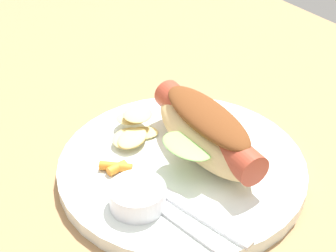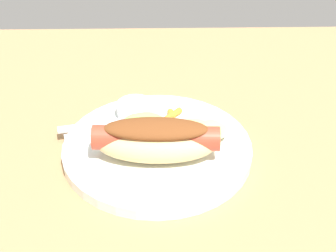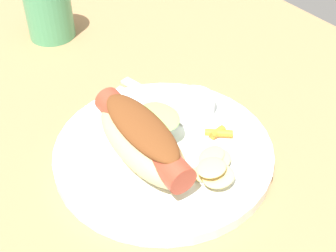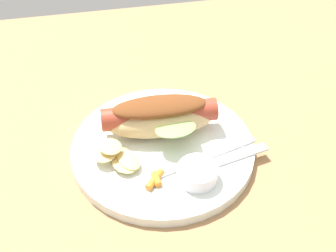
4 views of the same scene
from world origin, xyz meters
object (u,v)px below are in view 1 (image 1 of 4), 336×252
object	(u,v)px
plate	(182,166)
hot_dog	(206,130)
knife	(183,222)
sauce_ramekin	(138,196)
chips_pile	(134,128)
carrot_garnish	(116,167)
fork	(185,205)

from	to	relation	value
plate	hot_dog	distance (cm)	4.85
hot_dog	knife	bearing A→B (deg)	136.19
sauce_ramekin	chips_pile	size ratio (longest dim) A/B	0.78
sauce_ramekin	carrot_garnish	bearing A→B (deg)	-6.29
plate	hot_dog	xyz separation A→B (cm)	(-0.16, -2.93, 3.86)
carrot_garnish	plate	bearing A→B (deg)	-108.92
plate	knife	xyz separation A→B (cm)	(-7.79, 5.06, 0.98)
sauce_ramekin	carrot_garnish	xyz separation A→B (cm)	(5.73, -0.63, -0.63)
hot_dog	chips_pile	bearing A→B (deg)	38.43
hot_dog	chips_pile	xyz separation A→B (cm)	(6.95, 5.04, -1.94)
plate	knife	bearing A→B (deg)	147.01
fork	chips_pile	bearing A→B (deg)	-22.58
hot_dog	fork	distance (cm)	9.32
plate	sauce_ramekin	bearing A→B (deg)	114.48
fork	knife	xyz separation A→B (cm)	(-1.70, 1.39, -0.02)
knife	carrot_garnish	distance (cm)	10.29
sauce_ramekin	carrot_garnish	distance (cm)	5.79
plate	hot_dog	world-z (taller)	hot_dog
plate	fork	size ratio (longest dim) A/B	1.72
hot_dog	chips_pile	distance (cm)	8.80
knife	chips_pile	xyz separation A→B (cm)	(14.59, -2.96, 0.93)
knife	hot_dog	bearing A→B (deg)	-58.64
fork	carrot_garnish	xyz separation A→B (cm)	(8.43, 3.15, 0.30)
hot_dog	knife	distance (cm)	11.42
sauce_ramekin	fork	size ratio (longest dim) A/B	0.35
fork	carrot_garnish	distance (cm)	9.00
hot_dog	fork	xyz separation A→B (cm)	(-5.93, 6.60, -2.86)
hot_dog	carrot_garnish	world-z (taller)	hot_dog
fork	chips_pile	size ratio (longest dim) A/B	2.21
fork	chips_pile	distance (cm)	13.01
sauce_ramekin	carrot_garnish	world-z (taller)	sauce_ramekin
plate	knife	size ratio (longest dim) A/B	1.91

